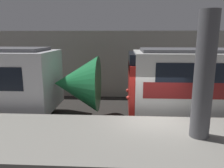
% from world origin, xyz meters
% --- Properties ---
extents(ground_plane, '(120.00, 120.00, 0.00)m').
position_xyz_m(ground_plane, '(0.00, 0.00, 0.00)').
color(ground_plane, '#282623').
extents(platform, '(40.00, 3.54, 1.05)m').
position_xyz_m(platform, '(0.00, -1.77, 0.52)').
color(platform, gray).
rests_on(platform, ground).
extents(station_rear_barrier, '(50.00, 0.15, 4.50)m').
position_xyz_m(station_rear_barrier, '(0.00, 6.56, 2.25)').
color(station_rear_barrier, '#9E998E').
rests_on(station_rear_barrier, ground).
extents(support_pillar_near, '(0.59, 0.59, 3.85)m').
position_xyz_m(support_pillar_near, '(1.16, -1.67, 2.97)').
color(support_pillar_near, '#56565B').
rests_on(support_pillar_near, platform).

